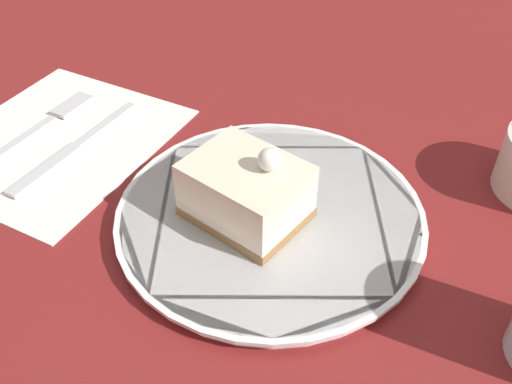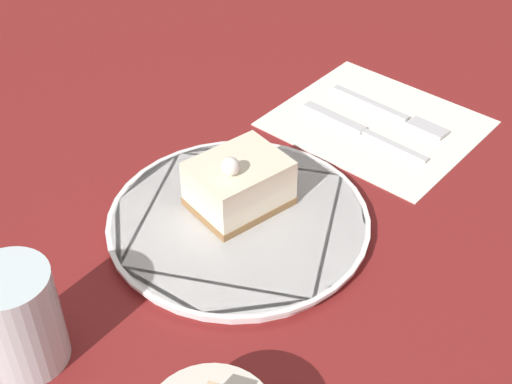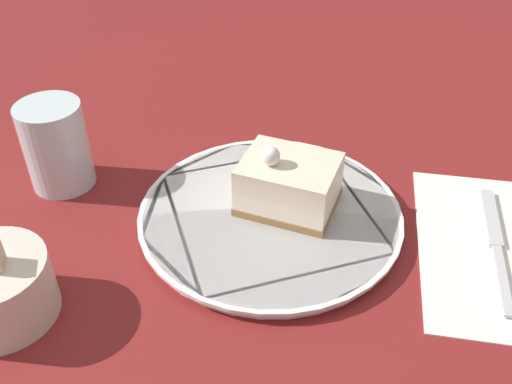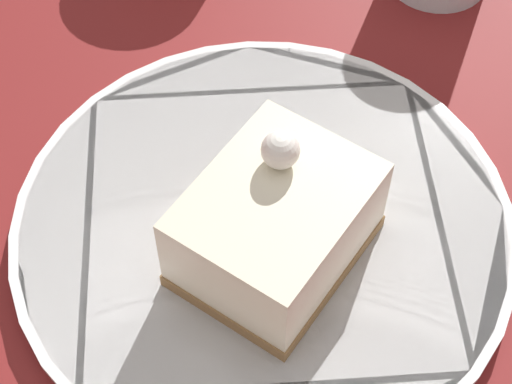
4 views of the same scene
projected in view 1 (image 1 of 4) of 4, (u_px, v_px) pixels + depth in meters
The scene contains 6 objects.
ground_plane at pixel (234, 212), 0.53m from camera, with size 4.00×4.00×0.00m, color maroon.
plate at pixel (270, 216), 0.51m from camera, with size 0.28×0.28×0.01m.
cake_slice at pixel (246, 191), 0.49m from camera, with size 0.12×0.10×0.07m.
napkin at pixel (56, 140), 0.61m from camera, with size 0.23×0.26×0.00m.
fork at pixel (45, 123), 0.63m from camera, with size 0.03×0.16×0.00m.
knife at pixel (65, 154), 0.58m from camera, with size 0.03×0.18×0.00m.
Camera 1 is at (0.17, -0.35, 0.36)m, focal length 40.00 mm.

